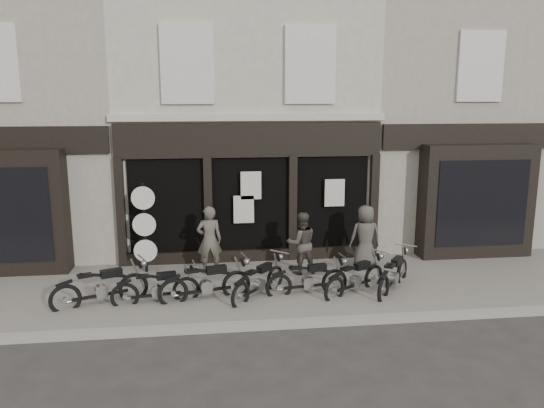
{
  "coord_description": "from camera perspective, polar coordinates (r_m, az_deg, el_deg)",
  "views": [
    {
      "loc": [
        -1.17,
        -11.17,
        4.58
      ],
      "look_at": [
        0.42,
        1.6,
        1.97
      ],
      "focal_mm": 35.0,
      "sensor_mm": 36.0,
      "label": 1
    }
  ],
  "objects": [
    {
      "name": "man_centre",
      "position": [
        13.57,
        3.19,
        -4.22
      ],
      "size": [
        0.83,
        0.67,
        1.6
      ],
      "primitive_type": "imported",
      "rotation": [
        0.0,
        0.0,
        3.23
      ],
      "color": "#3F3933",
      "rests_on": "pavement"
    },
    {
      "name": "motorcycle_4",
      "position": [
        12.43,
        3.9,
        -8.34
      ],
      "size": [
        1.98,
        0.57,
        0.95
      ],
      "rotation": [
        0.0,
        0.0,
        0.14
      ],
      "color": "black",
      "rests_on": "ground"
    },
    {
      "name": "central_building",
      "position": [
        17.17,
        -3.23,
        9.76
      ],
      "size": [
        7.3,
        6.22,
        8.34
      ],
      "color": "beige",
      "rests_on": "ground"
    },
    {
      "name": "man_right",
      "position": [
        14.17,
        10.0,
        -3.5
      ],
      "size": [
        0.84,
        0.56,
        1.69
      ],
      "primitive_type": "imported",
      "rotation": [
        0.0,
        0.0,
        3.17
      ],
      "color": "#444038",
      "rests_on": "pavement"
    },
    {
      "name": "motorcycle_5",
      "position": [
        12.61,
        8.96,
        -8.16
      ],
      "size": [
        1.76,
        1.28,
        0.95
      ],
      "rotation": [
        0.0,
        0.0,
        0.57
      ],
      "color": "black",
      "rests_on": "ground"
    },
    {
      "name": "motorcycle_2",
      "position": [
        12.15,
        -7.06,
        -8.72
      ],
      "size": [
        2.09,
        0.85,
        1.02
      ],
      "rotation": [
        0.0,
        0.0,
        0.26
      ],
      "color": "black",
      "rests_on": "ground"
    },
    {
      "name": "motorcycle_3",
      "position": [
        12.27,
        -1.4,
        -8.58
      ],
      "size": [
        1.48,
        1.63,
        0.95
      ],
      "rotation": [
        0.0,
        0.0,
        0.85
      ],
      "color": "black",
      "rests_on": "ground"
    },
    {
      "name": "pavement",
      "position": [
        12.94,
        -1.48,
        -9.0
      ],
      "size": [
        30.0,
        4.2,
        0.12
      ],
      "primitive_type": "cube",
      "color": "slate",
      "rests_on": "ground_plane"
    },
    {
      "name": "neighbour_left",
      "position": [
        17.84,
        -24.27,
        8.72
      ],
      "size": [
        5.6,
        6.73,
        8.34
      ],
      "color": "gray",
      "rests_on": "ground"
    },
    {
      "name": "advert_sign_post",
      "position": [
        13.95,
        -13.53,
        -2.92
      ],
      "size": [
        0.6,
        0.38,
        2.45
      ],
      "rotation": [
        0.0,
        0.0,
        -0.05
      ],
      "color": "black",
      "rests_on": "ground"
    },
    {
      "name": "kerb",
      "position": [
        10.96,
        -0.35,
        -12.87
      ],
      "size": [
        30.0,
        0.25,
        0.13
      ],
      "primitive_type": "cube",
      "color": "gray",
      "rests_on": "ground_plane"
    },
    {
      "name": "ground_plane",
      "position": [
        12.13,
        -1.06,
        -10.74
      ],
      "size": [
        90.0,
        90.0,
        0.0
      ],
      "primitive_type": "plane",
      "color": "#2D2B28",
      "rests_on": "ground"
    },
    {
      "name": "man_left",
      "position": [
        13.63,
        -6.76,
        -3.86
      ],
      "size": [
        0.67,
        0.47,
        1.76
      ],
      "primitive_type": "imported",
      "rotation": [
        0.0,
        0.0,
        3.22
      ],
      "color": "#4F4A40",
      "rests_on": "pavement"
    },
    {
      "name": "motorcycle_6",
      "position": [
        12.96,
        12.93,
        -7.7
      ],
      "size": [
        1.45,
        1.76,
        0.99
      ],
      "rotation": [
        0.0,
        0.0,
        0.92
      ],
      "color": "black",
      "rests_on": "ground"
    },
    {
      "name": "motorcycle_1",
      "position": [
        12.16,
        -12.26,
        -9.07
      ],
      "size": [
        1.95,
        0.62,
        0.94
      ],
      "rotation": [
        0.0,
        0.0,
        0.17
      ],
      "color": "black",
      "rests_on": "ground"
    },
    {
      "name": "motorcycle_0",
      "position": [
        12.38,
        -17.86,
        -8.81
      ],
      "size": [
        2.02,
        1.11,
        1.03
      ],
      "rotation": [
        0.0,
        0.0,
        0.4
      ],
      "color": "black",
      "rests_on": "ground"
    },
    {
      "name": "neighbour_right",
      "position": [
        18.65,
        16.91,
        9.3
      ],
      "size": [
        5.6,
        6.73,
        8.34
      ],
      "color": "gray",
      "rests_on": "ground"
    }
  ]
}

